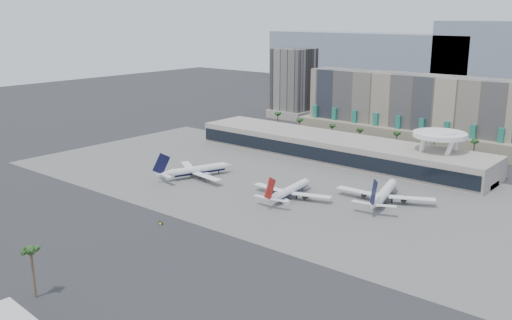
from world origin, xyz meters
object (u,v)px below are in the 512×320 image
Objects in this scene: service_vehicle_a at (206,175)px; airliner_right at (384,194)px; airliner_left at (196,170)px; taxiway_sign at (161,223)px; airliner_centre at (290,191)px; service_vehicle_b at (286,202)px.

airliner_right is at bearing 20.75° from service_vehicle_a.
airliner_left is at bearing -130.78° from service_vehicle_a.
airliner_right reaches higher than taxiway_sign.
airliner_left is 0.93× the size of airliner_right.
airliner_centre is 8.69m from service_vehicle_b.
service_vehicle_a is 1.22× the size of service_vehicle_b.
airliner_centre is (54.32, 3.46, -0.23)m from airliner_left.
service_vehicle_b is 54.16m from taxiway_sign.
airliner_right is 41.66m from service_vehicle_b.
airliner_right is at bearing 24.85° from airliner_centre.
service_vehicle_a is 65.21m from taxiway_sign.
taxiway_sign is at bearing -92.63° from service_vehicle_b.
airliner_left is at bearing -179.00° from airliner_right.
airliner_right reaches higher than service_vehicle_a.
service_vehicle_b reaches higher than taxiway_sign.
airliner_left is 8.70× the size of service_vehicle_a.
airliner_left is at bearing 176.68° from airliner_centre.
airliner_left is 91.53m from airliner_right.
airliner_right is at bearing 35.74° from airliner_left.
service_vehicle_b is (-30.23, -28.52, -2.85)m from airliner_right.
service_vehicle_b is at bearing -151.19° from airliner_right.
airliner_right is 9.37× the size of service_vehicle_a.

